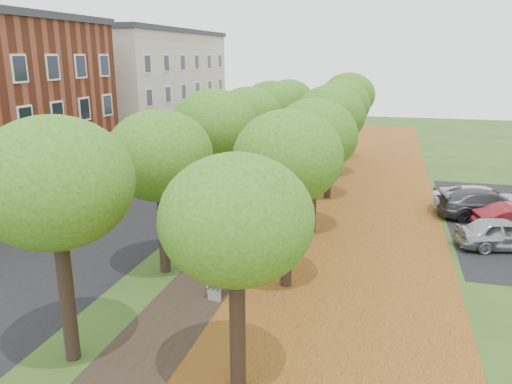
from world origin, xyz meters
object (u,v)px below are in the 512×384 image
Objects in this scene: car_silver at (504,234)px; car_white at (485,201)px; car_grey at (487,204)px; bench at (225,279)px.

car_silver is 0.77× the size of car_white.
car_grey is 0.54m from car_white.
bench is at bearing 123.27° from car_grey.
car_silver is 0.80× the size of car_grey.
car_white is at bearing -14.22° from car_grey.
car_grey is at bearing -30.52° from bench.
bench is 15.82m from car_white.
car_silver is at bearing -177.26° from car_white.
bench is at bearing 109.16° from car_silver.
bench is 15.42m from car_grey.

